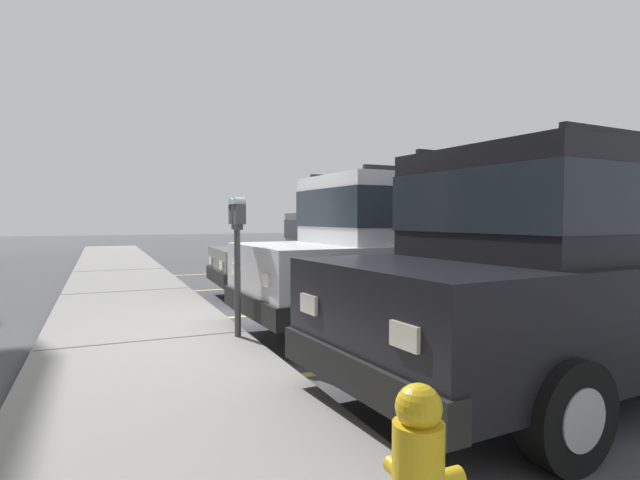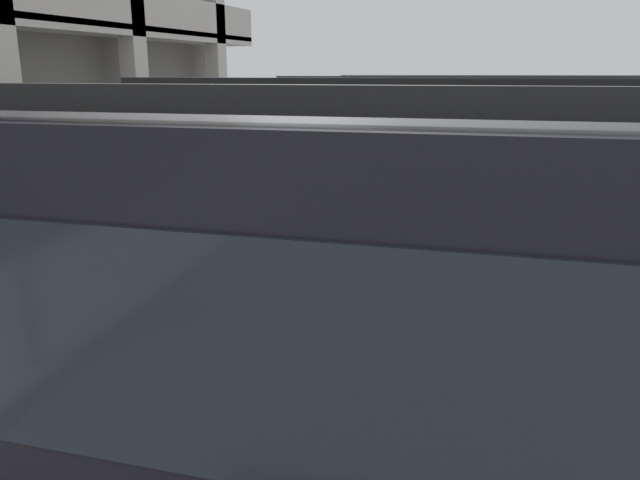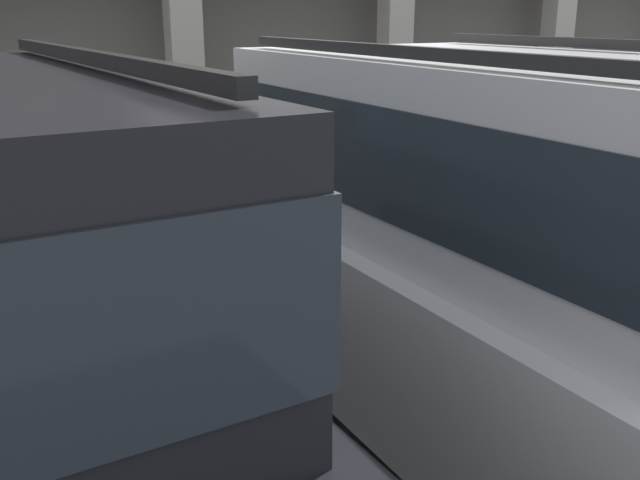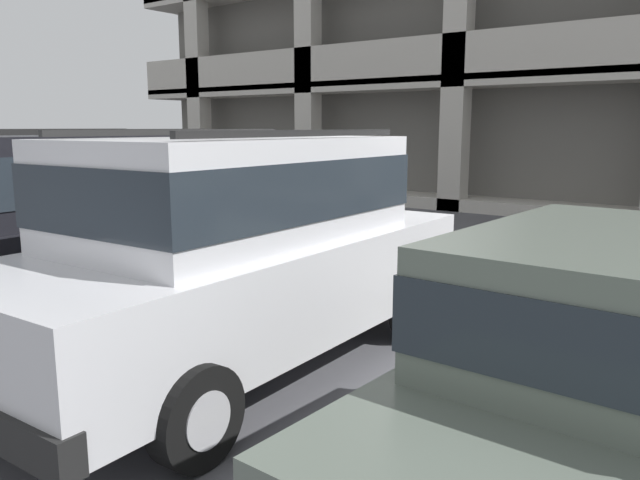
{
  "view_description": "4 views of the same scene",
  "coord_description": "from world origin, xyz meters",
  "px_view_note": "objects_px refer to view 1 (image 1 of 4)",
  "views": [
    {
      "loc": [
        -5.65,
        1.74,
        1.45
      ],
      "look_at": [
        0.2,
        -0.84,
        1.16
      ],
      "focal_mm": 28.0,
      "sensor_mm": 36.0,
      "label": 1
    },
    {
      "loc": [
        -4.34,
        -2.46,
        2.05
      ],
      "look_at": [
        -0.25,
        -0.97,
        0.88
      ],
      "focal_mm": 35.0,
      "sensor_mm": 36.0,
      "label": 2
    },
    {
      "loc": [
        -2.41,
        -4.77,
        2.16
      ],
      "look_at": [
        -0.41,
        -0.8,
        0.74
      ],
      "focal_mm": 40.0,
      "sensor_mm": 36.0,
      "label": 3
    },
    {
      "loc": [
        3.58,
        -5.93,
        2.06
      ],
      "look_at": [
        0.0,
        -1.17,
        0.97
      ],
      "focal_mm": 35.0,
      "sensor_mm": 36.0,
      "label": 4
    }
  ],
  "objects_px": {
    "silver_suv": "(419,245)",
    "parking_meter_near": "(237,234)",
    "red_sedan": "(585,260)",
    "dark_hatchback": "(336,250)",
    "fire_hydrant": "(418,475)"
  },
  "relations": [
    {
      "from": "red_sedan",
      "to": "dark_hatchback",
      "type": "relative_size",
      "value": 1.08
    },
    {
      "from": "silver_suv",
      "to": "fire_hydrant",
      "type": "xyz_separation_m",
      "value": [
        -4.01,
        2.81,
        -0.62
      ]
    },
    {
      "from": "silver_suv",
      "to": "red_sedan",
      "type": "bearing_deg",
      "value": 175.9
    },
    {
      "from": "parking_meter_near",
      "to": "fire_hydrant",
      "type": "relative_size",
      "value": 2.22
    },
    {
      "from": "fire_hydrant",
      "to": "dark_hatchback",
      "type": "bearing_deg",
      "value": -23.35
    },
    {
      "from": "red_sedan",
      "to": "dark_hatchback",
      "type": "bearing_deg",
      "value": -7.82
    },
    {
      "from": "red_sedan",
      "to": "fire_hydrant",
      "type": "height_order",
      "value": "red_sedan"
    },
    {
      "from": "parking_meter_near",
      "to": "fire_hydrant",
      "type": "xyz_separation_m",
      "value": [
        -3.89,
        0.3,
        -0.81
      ]
    },
    {
      "from": "silver_suv",
      "to": "parking_meter_near",
      "type": "distance_m",
      "value": 2.53
    },
    {
      "from": "red_sedan",
      "to": "parking_meter_near",
      "type": "relative_size",
      "value": 3.16
    },
    {
      "from": "red_sedan",
      "to": "dark_hatchback",
      "type": "xyz_separation_m",
      "value": [
        5.69,
        -0.35,
        -0.27
      ]
    },
    {
      "from": "silver_suv",
      "to": "parking_meter_near",
      "type": "xyz_separation_m",
      "value": [
        -0.12,
        2.52,
        0.19
      ]
    },
    {
      "from": "fire_hydrant",
      "to": "silver_suv",
      "type": "bearing_deg",
      "value": -35.06
    },
    {
      "from": "red_sedan",
      "to": "fire_hydrant",
      "type": "relative_size",
      "value": 7.01
    },
    {
      "from": "silver_suv",
      "to": "parking_meter_near",
      "type": "bearing_deg",
      "value": 90.65
    }
  ]
}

